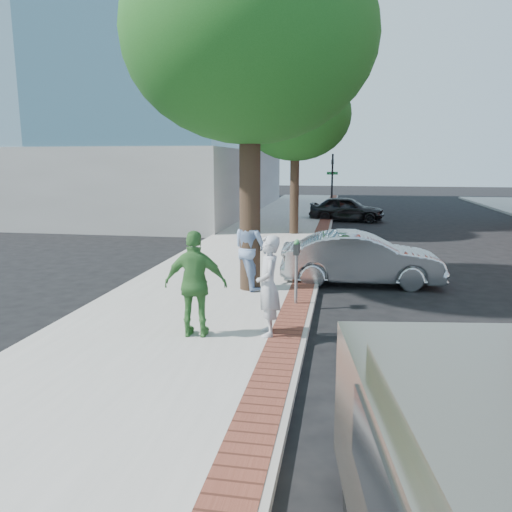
% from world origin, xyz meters
% --- Properties ---
extents(ground, '(120.00, 120.00, 0.00)m').
position_xyz_m(ground, '(0.00, 0.00, 0.00)').
color(ground, black).
rests_on(ground, ground).
extents(sidewalk, '(5.00, 60.00, 0.15)m').
position_xyz_m(sidewalk, '(-1.50, 8.00, 0.07)').
color(sidewalk, '#9E9991').
rests_on(sidewalk, ground).
extents(brick_strip, '(0.60, 60.00, 0.01)m').
position_xyz_m(brick_strip, '(0.70, 8.00, 0.15)').
color(brick_strip, brown).
rests_on(brick_strip, sidewalk).
extents(curb, '(0.10, 60.00, 0.15)m').
position_xyz_m(curb, '(1.05, 8.00, 0.07)').
color(curb, gray).
rests_on(curb, ground).
extents(office_tower, '(18.00, 22.00, 24.00)m').
position_xyz_m(office_tower, '(-13.00, 22.00, 12.00)').
color(office_tower, slate).
rests_on(office_tower, ground).
extents(office_base, '(18.20, 22.20, 4.00)m').
position_xyz_m(office_base, '(-13.00, 22.00, 2.00)').
color(office_base, gray).
rests_on(office_base, ground).
extents(signal_near, '(0.70, 0.15, 3.80)m').
position_xyz_m(signal_near, '(0.90, 22.00, 2.25)').
color(signal_near, black).
rests_on(signal_near, ground).
extents(tree_near, '(6.00, 6.00, 8.51)m').
position_xyz_m(tree_near, '(-0.60, 1.90, 6.17)').
color(tree_near, black).
rests_on(tree_near, sidewalk).
extents(tree_far, '(4.80, 4.80, 7.14)m').
position_xyz_m(tree_far, '(-0.50, 12.00, 5.30)').
color(tree_far, black).
rests_on(tree_far, sidewalk).
extents(parking_meter, '(0.12, 0.32, 1.47)m').
position_xyz_m(parking_meter, '(0.68, 0.73, 1.21)').
color(parking_meter, gray).
rests_on(parking_meter, sidewalk).
extents(person_gray, '(0.59, 0.77, 1.88)m').
position_xyz_m(person_gray, '(0.37, -1.42, 1.09)').
color(person_gray, '#B1B1B6').
rests_on(person_gray, sidewalk).
extents(person_officer, '(1.26, 1.26, 2.06)m').
position_xyz_m(person_officer, '(-0.58, 1.95, 1.18)').
color(person_officer, '#7E99C3').
rests_on(person_officer, sidewalk).
extents(person_green, '(1.19, 0.57, 1.98)m').
position_xyz_m(person_green, '(-0.93, -1.72, 1.14)').
color(person_green, '#3E7C38').
rests_on(person_green, sidewalk).
extents(sedan_silver, '(4.45, 1.79, 1.44)m').
position_xyz_m(sedan_silver, '(2.20, 3.47, 0.72)').
color(sedan_silver, '#AAADB1').
rests_on(sedan_silver, ground).
extents(bg_car, '(4.29, 2.06, 1.41)m').
position_xyz_m(bg_car, '(1.84, 18.38, 0.71)').
color(bg_car, black).
rests_on(bg_car, ground).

